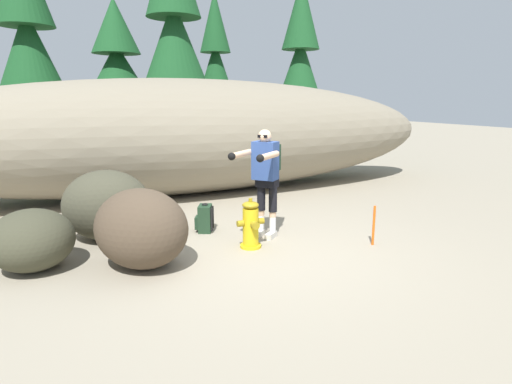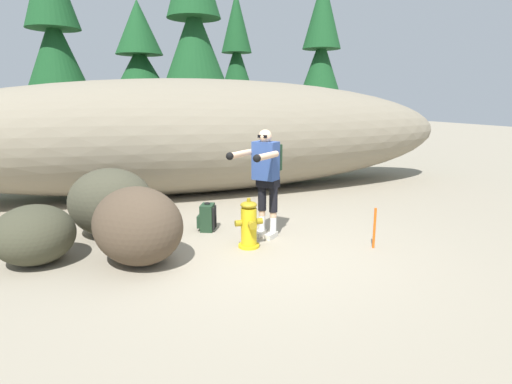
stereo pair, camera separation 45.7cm
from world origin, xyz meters
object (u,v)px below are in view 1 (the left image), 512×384
spare_backpack (205,219)px  boulder_mid (107,205)px  boulder_large (141,228)px  boulder_small (32,240)px  survey_stake (374,226)px  fire_hydrant (251,225)px  utility_worker (265,170)px

spare_backpack → boulder_mid: size_ratio=0.35×
boulder_large → boulder_small: bearing=160.4°
boulder_large → survey_stake: boulder_large is taller
fire_hydrant → boulder_mid: boulder_mid is taller
survey_stake → boulder_mid: bearing=152.3°
fire_hydrant → boulder_large: (-1.56, -0.10, 0.18)m
boulder_large → boulder_mid: (-0.31, 1.34, 0.03)m
utility_worker → boulder_small: utility_worker is taller
survey_stake → fire_hydrant: bearing=159.6°
fire_hydrant → boulder_small: boulder_small is taller
fire_hydrant → boulder_small: bearing=172.8°
boulder_mid → survey_stake: boulder_mid is taller
fire_hydrant → spare_backpack: (-0.39, 1.00, -0.12)m
utility_worker → boulder_mid: utility_worker is taller
boulder_large → boulder_mid: boulder_mid is taller
fire_hydrant → utility_worker: size_ratio=0.44×
utility_worker → boulder_small: size_ratio=1.64×
fire_hydrant → boulder_large: boulder_large is taller
utility_worker → boulder_large: bearing=-27.8°
spare_backpack → boulder_large: 1.63m
utility_worker → fire_hydrant: bearing=0.4°
spare_backpack → survey_stake: size_ratio=0.78×
boulder_large → boulder_mid: 1.38m
utility_worker → spare_backpack: bearing=-81.1°
boulder_large → boulder_mid: size_ratio=0.96×
boulder_small → survey_stake: (4.55, -0.99, -0.09)m
boulder_large → boulder_small: size_ratio=1.24×
spare_backpack → boulder_small: (-2.45, -0.64, 0.18)m
boulder_large → survey_stake: size_ratio=2.13×
utility_worker → survey_stake: utility_worker is taller
fire_hydrant → boulder_small: 2.87m
fire_hydrant → survey_stake: (1.71, -0.63, -0.04)m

